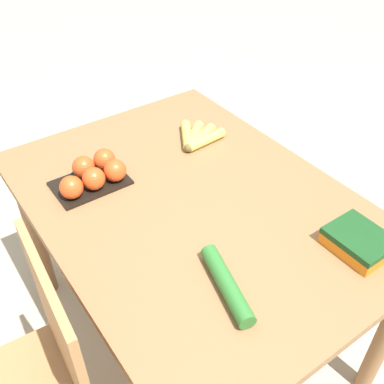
{
  "coord_description": "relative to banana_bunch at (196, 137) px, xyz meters",
  "views": [
    {
      "loc": [
        -0.89,
        0.63,
        1.65
      ],
      "look_at": [
        0.0,
        0.0,
        0.76
      ],
      "focal_mm": 42.0,
      "sensor_mm": 36.0,
      "label": 1
    }
  ],
  "objects": [
    {
      "name": "dining_table",
      "position": [
        -0.26,
        0.21,
        -0.12
      ],
      "size": [
        1.25,
        0.91,
        0.73
      ],
      "color": "olive",
      "rests_on": "ground_plane"
    },
    {
      "name": "ground_plane",
      "position": [
        -0.26,
        0.21,
        -0.75
      ],
      "size": [
        12.0,
        12.0,
        0.0
      ],
      "primitive_type": "plane",
      "color": "#B7A88E"
    },
    {
      "name": "carrot_bag",
      "position": [
        -0.7,
        -0.05,
        0.01
      ],
      "size": [
        0.17,
        0.14,
        0.05
      ],
      "color": "orange",
      "rests_on": "dining_table"
    },
    {
      "name": "tomato_pack",
      "position": [
        -0.01,
        0.42,
        0.02
      ],
      "size": [
        0.16,
        0.24,
        0.08
      ],
      "color": "black",
      "rests_on": "dining_table"
    },
    {
      "name": "banana_bunch",
      "position": [
        0.0,
        0.0,
        0.0
      ],
      "size": [
        0.17,
        0.18,
        0.04
      ],
      "color": "brown",
      "rests_on": "dining_table"
    },
    {
      "name": "cucumber_near",
      "position": [
        -0.61,
        0.34,
        0.0
      ],
      "size": [
        0.25,
        0.11,
        0.05
      ],
      "color": "#2D702D",
      "rests_on": "dining_table"
    }
  ]
}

